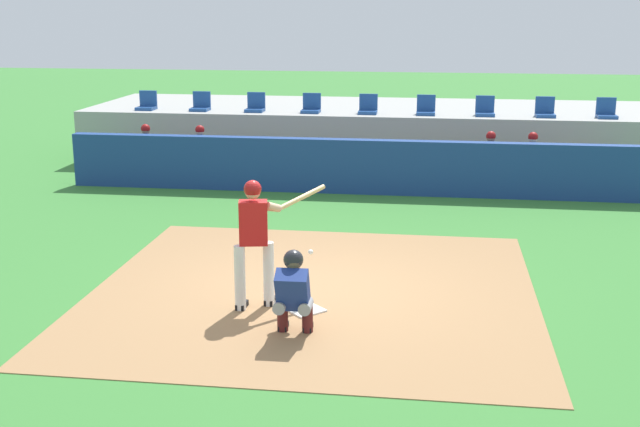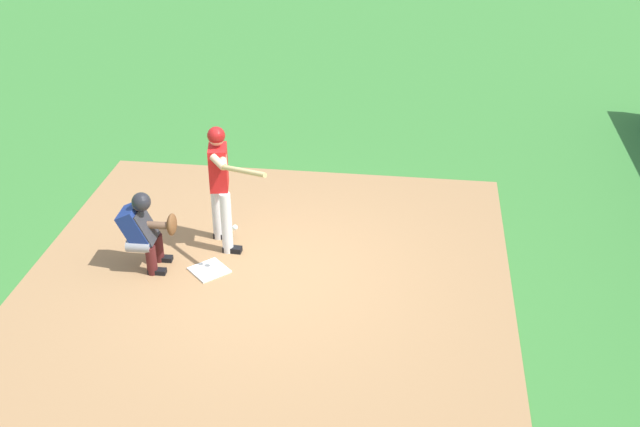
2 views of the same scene
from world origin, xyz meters
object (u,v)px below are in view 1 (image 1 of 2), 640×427
object	(u,v)px
dugout_player_2	(490,160)
stadium_seat_5	(426,109)
stadium_seat_0	(147,104)
stadium_seat_4	(368,108)
stadium_seat_3	(311,107)
home_plate	(305,310)
stadium_seat_2	(255,106)
dugout_player_0	(145,151)
dugout_player_3	(532,161)
stadium_seat_6	(485,110)
batter_at_plate	(256,235)
catcher_crouched	(293,289)
stadium_seat_1	(201,105)
stadium_seat_7	(545,111)
dugout_player_1	(199,152)
stadium_seat_8	(606,112)

from	to	relation	value
dugout_player_2	stadium_seat_5	bearing A→B (deg)	126.29
stadium_seat_0	stadium_seat_4	world-z (taller)	same
stadium_seat_3	stadium_seat_5	xyz separation A→B (m)	(2.89, 0.00, 0.00)
home_plate	stadium_seat_5	size ratio (longest dim) A/B	0.92
stadium_seat_4	dugout_player_2	bearing A→B (deg)	-34.70
stadium_seat_2	stadium_seat_4	xyz separation A→B (m)	(2.89, 0.00, 0.00)
dugout_player_0	stadium_seat_0	distance (m)	2.30
dugout_player_0	dugout_player_2	size ratio (longest dim) A/B	1.00
home_plate	dugout_player_3	size ratio (longest dim) A/B	0.34
stadium_seat_0	stadium_seat_2	size ratio (longest dim) A/B	1.00
home_plate	stadium_seat_6	size ratio (longest dim) A/B	0.92
batter_at_plate	stadium_seat_0	world-z (taller)	stadium_seat_0
catcher_crouched	stadium_seat_3	xyz separation A→B (m)	(-1.43, 11.01, 0.93)
stadium_seat_2	stadium_seat_3	distance (m)	1.44
catcher_crouched	dugout_player_2	world-z (taller)	dugout_player_2
stadium_seat_1	stadium_seat_2	xyz separation A→B (m)	(1.44, 0.00, 0.00)
dugout_player_0	stadium_seat_6	xyz separation A→B (m)	(8.04, 2.03, 0.86)
dugout_player_2	stadium_seat_1	world-z (taller)	stadium_seat_1
batter_at_plate	stadium_seat_7	bearing A→B (deg)	63.68
stadium_seat_6	stadium_seat_0	bearing A→B (deg)	180.00
stadium_seat_2	dugout_player_2	bearing A→B (deg)	-19.25
dugout_player_2	stadium_seat_3	world-z (taller)	stadium_seat_3
home_plate	catcher_crouched	bearing A→B (deg)	-90.85
stadium_seat_0	stadium_seat_1	xyz separation A→B (m)	(1.44, 0.00, 0.00)
dugout_player_2	stadium_seat_7	bearing A→B (deg)	55.57
dugout_player_2	stadium_seat_4	distance (m)	3.68
home_plate	stadium_seat_5	xyz separation A→B (m)	(1.44, 10.18, 1.51)
stadium_seat_2	stadium_seat_5	xyz separation A→B (m)	(4.33, 0.00, 0.00)
dugout_player_1	dugout_player_2	world-z (taller)	same
catcher_crouched	dugout_player_1	bearing A→B (deg)	112.99
stadium_seat_2	stadium_seat_6	distance (m)	5.78
batter_at_plate	dugout_player_2	size ratio (longest dim) A/B	1.39
stadium_seat_2	stadium_seat_7	size ratio (longest dim) A/B	1.00
batter_at_plate	stadium_seat_8	xyz separation A→B (m)	(6.45, 10.13, 0.50)
stadium_seat_0	stadium_seat_7	world-z (taller)	same
stadium_seat_2	stadium_seat_0	bearing A→B (deg)	180.00
dugout_player_3	stadium_seat_4	bearing A→B (deg)	152.23
stadium_seat_5	dugout_player_3	bearing A→B (deg)	-40.06
dugout_player_0	stadium_seat_6	world-z (taller)	stadium_seat_6
dugout_player_3	dugout_player_0	bearing A→B (deg)	180.00
catcher_crouched	dugout_player_0	distance (m)	10.34
dugout_player_1	stadium_seat_8	size ratio (longest dim) A/B	2.71
dugout_player_0	stadium_seat_6	distance (m)	8.34
stadium_seat_4	stadium_seat_3	bearing A→B (deg)	180.00
stadium_seat_5	stadium_seat_7	xyz separation A→B (m)	(2.89, 0.00, 0.00)
dugout_player_0	batter_at_plate	bearing A→B (deg)	-61.05
stadium_seat_0	stadium_seat_4	bearing A→B (deg)	0.00
stadium_seat_6	stadium_seat_3	bearing A→B (deg)	180.00
dugout_player_3	stadium_seat_5	xyz separation A→B (m)	(-2.42, 2.03, 0.86)
catcher_crouched	stadium_seat_1	size ratio (longest dim) A/B	3.32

